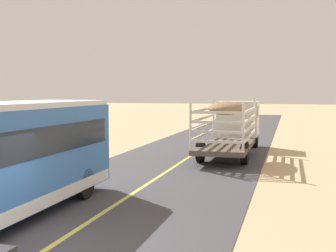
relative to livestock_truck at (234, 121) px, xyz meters
name	(u,v)px	position (x,y,z in m)	size (l,w,h in m)	color
ground_plane	(51,248)	(-2.02, -17.25, -1.79)	(240.00, 240.00, 0.00)	tan
road_surface	(51,247)	(-2.02, -17.25, -1.78)	(8.00, 120.00, 0.02)	#423F44
road_centre_line	(51,247)	(-2.02, -17.25, -1.77)	(0.16, 117.60, 0.00)	#D8CC4C
livestock_truck	(234,121)	(0.00, 0.00, 0.00)	(2.53, 9.70, 3.02)	silver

